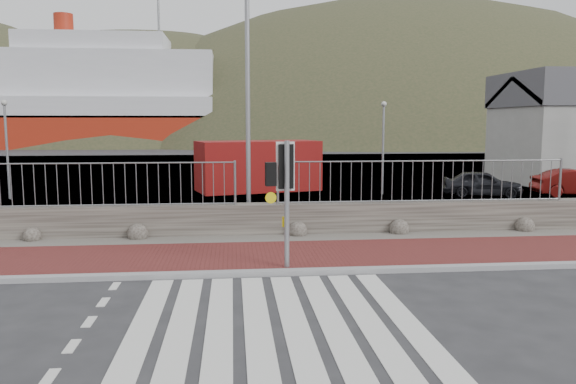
{
  "coord_description": "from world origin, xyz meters",
  "views": [
    {
      "loc": [
        -0.66,
        -8.5,
        3.2
      ],
      "look_at": [
        0.48,
        3.0,
        1.77
      ],
      "focal_mm": 35.0,
      "sensor_mm": 36.0,
      "label": 1
    }
  ],
  "objects": [
    {
      "name": "ground",
      "position": [
        0.0,
        0.0,
        0.0
      ],
      "size": [
        220.0,
        220.0,
        0.0
      ],
      "primitive_type": "plane",
      "color": "#28282B",
      "rests_on": "ground"
    },
    {
      "name": "sidewalk_far",
      "position": [
        0.0,
        4.5,
        0.04
      ],
      "size": [
        40.0,
        3.0,
        0.08
      ],
      "primitive_type": "cube",
      "color": "maroon",
      "rests_on": "ground"
    },
    {
      "name": "kerb_far",
      "position": [
        0.0,
        3.0,
        0.05
      ],
      "size": [
        40.0,
        0.25,
        0.12
      ],
      "primitive_type": "cube",
      "color": "gray",
      "rests_on": "ground"
    },
    {
      "name": "zebra_crossing",
      "position": [
        -0.0,
        0.0,
        0.01
      ],
      "size": [
        4.62,
        5.6,
        0.01
      ],
      "color": "silver",
      "rests_on": "ground"
    },
    {
      "name": "gravel_strip",
      "position": [
        0.0,
        6.5,
        0.03
      ],
      "size": [
        40.0,
        1.5,
        0.06
      ],
      "primitive_type": "cube",
      "color": "#59544C",
      "rests_on": "ground"
    },
    {
      "name": "stone_wall",
      "position": [
        0.0,
        7.3,
        0.45
      ],
      "size": [
        40.0,
        0.6,
        0.9
      ],
      "primitive_type": "cube",
      "color": "#413B36",
      "rests_on": "ground"
    },
    {
      "name": "railing",
      "position": [
        0.0,
        7.15,
        1.82
      ],
      "size": [
        18.07,
        0.07,
        1.22
      ],
      "color": "gray",
      "rests_on": "stone_wall"
    },
    {
      "name": "quay",
      "position": [
        0.0,
        27.9,
        0.0
      ],
      "size": [
        120.0,
        40.0,
        0.5
      ],
      "primitive_type": "cube",
      "color": "#4C4C4F",
      "rests_on": "ground"
    },
    {
      "name": "water",
      "position": [
        0.0,
        62.9,
        0.0
      ],
      "size": [
        220.0,
        50.0,
        0.05
      ],
      "primitive_type": "cube",
      "color": "#3F4C54",
      "rests_on": "ground"
    },
    {
      "name": "ferry",
      "position": [
        -24.65,
        67.9,
        5.36
      ],
      "size": [
        50.0,
        16.0,
        20.0
      ],
      "color": "maroon",
      "rests_on": "ground"
    },
    {
      "name": "hills_backdrop",
      "position": [
        6.74,
        87.9,
        -23.05
      ],
      "size": [
        254.0,
        90.0,
        100.0
      ],
      "color": "#303721",
      "rests_on": "ground"
    },
    {
      "name": "traffic_signal_far",
      "position": [
        0.45,
        3.34,
        2.04
      ],
      "size": [
        0.69,
        0.3,
        2.82
      ],
      "rotation": [
        0.0,
        0.0,
        3.28
      ],
      "color": "gray",
      "rests_on": "ground"
    },
    {
      "name": "streetlight",
      "position": [
        -0.07,
        8.06,
        4.42
      ],
      "size": [
        1.63,
        0.6,
        7.86
      ],
      "rotation": [
        0.0,
        0.0,
        -0.27
      ],
      "color": "gray",
      "rests_on": "ground"
    },
    {
      "name": "shipping_container",
      "position": [
        0.54,
        17.87,
        1.17
      ],
      "size": [
        6.03,
        3.77,
        2.34
      ],
      "primitive_type": "cube",
      "rotation": [
        0.0,
        0.0,
        0.27
      ],
      "color": "maroon",
      "rests_on": "ground"
    },
    {
      "name": "car_a",
      "position": [
        10.13,
        14.74,
        0.57
      ],
      "size": [
        3.57,
        2.28,
        1.13
      ],
      "primitive_type": "imported",
      "rotation": [
        0.0,
        0.0,
        1.26
      ],
      "color": "black",
      "rests_on": "ground"
    },
    {
      "name": "car_b",
      "position": [
        14.24,
        14.44,
        0.59
      ],
      "size": [
        3.69,
        1.71,
        1.17
      ],
      "primitive_type": "imported",
      "rotation": [
        0.0,
        0.0,
        1.44
      ],
      "color": "#5C0F0D",
      "rests_on": "ground"
    }
  ]
}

